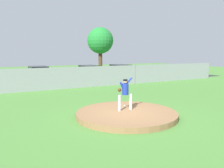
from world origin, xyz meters
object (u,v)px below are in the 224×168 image
Objects in this scene: baseball at (124,106)px; parked_car_slate at (120,72)px; parked_car_silver at (89,74)px; pitcher_youth at (125,91)px; traffic_cone_orange at (75,81)px; parked_car_teal at (38,75)px.

baseball is 0.02× the size of parked_car_slate.
parked_car_slate is 3.93m from parked_car_silver.
pitcher_youth is 1.24m from baseball.
traffic_cone_orange is (-6.18, -1.54, -0.55)m from parked_car_slate.
baseball is 0.13× the size of traffic_cone_orange.
baseball is at bearing -82.86° from parked_car_teal.
parked_car_teal is at bearing 97.14° from baseball.
parked_car_teal is at bearing 142.40° from traffic_cone_orange.
parked_car_silver is (3.56, 13.13, 0.53)m from baseball.
parked_car_slate is at bearing 60.24° from pitcher_youth.
baseball is 14.00m from parked_car_teal.
parked_car_silver is at bearing -8.09° from parked_car_teal.
traffic_cone_orange is (-2.25, -1.59, -0.57)m from parked_car_silver.
parked_car_teal reaches higher than baseball.
pitcher_youth is at bearing -84.80° from parked_car_teal.
parked_car_slate is at bearing -0.72° from parked_car_silver.
pitcher_youth is at bearing -119.47° from baseball.
parked_car_teal reaches higher than traffic_cone_orange.
parked_car_teal is (-5.30, 0.75, 0.00)m from parked_car_silver.
traffic_cone_orange reaches higher than baseball.
pitcher_youth is at bearing -105.97° from parked_car_silver.
baseball is at bearing -105.15° from parked_car_silver.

